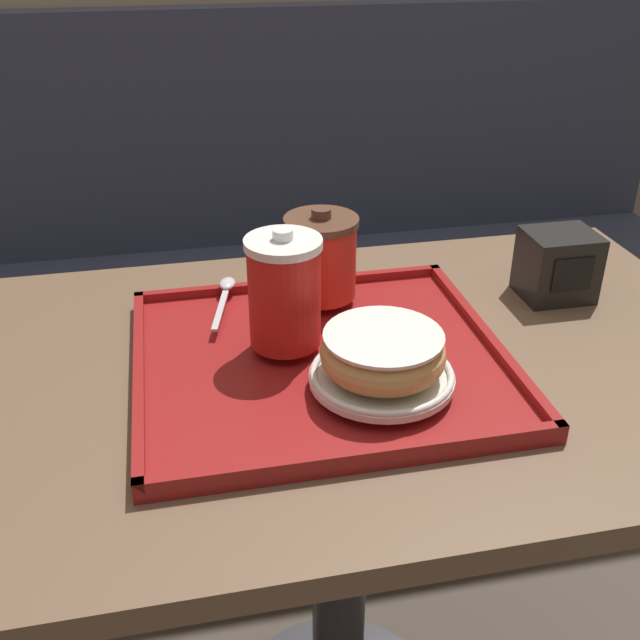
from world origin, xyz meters
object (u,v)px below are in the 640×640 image
Objects in this scene: donut_chocolate_glazed at (383,352)px; napkin_dispenser at (557,265)px; spoon at (225,291)px; coffee_cup_front at (284,291)px; coffee_cup_rear at (323,256)px.

donut_chocolate_glazed is 0.36m from napkin_dispenser.
spoon is at bearing 121.19° from donut_chocolate_glazed.
napkin_dispenser is at bearing -83.42° from spoon.
spoon is (-0.06, 0.14, -0.06)m from coffee_cup_front.
napkin_dispenser is (0.31, 0.19, -0.01)m from donut_chocolate_glazed.
coffee_cup_front is 1.06× the size of donut_chocolate_glazed.
donut_chocolate_glazed is at bearing -84.89° from coffee_cup_rear.
coffee_cup_front is at bearing -121.96° from coffee_cup_rear.
donut_chocolate_glazed is at bearing -135.58° from spoon.
spoon is at bearing 112.68° from coffee_cup_front.
donut_chocolate_glazed is (0.09, -0.11, -0.03)m from coffee_cup_front.
donut_chocolate_glazed is 0.29m from spoon.
napkin_dispenser reaches higher than spoon.
coffee_cup_front is at bearing -167.62° from napkin_dispenser.
spoon is (-0.13, 0.03, -0.05)m from coffee_cup_rear.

